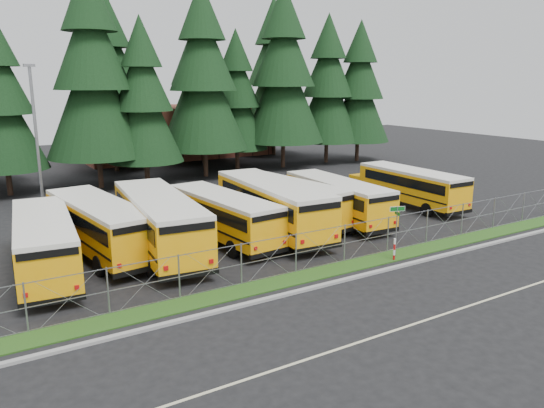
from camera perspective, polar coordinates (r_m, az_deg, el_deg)
The scene contains 28 objects.
ground at distance 29.09m, azimuth 8.03°, elevation -5.28°, with size 120.00×120.00×0.00m, color black.
curb at distance 26.90m, azimuth 12.25°, elevation -6.89°, with size 50.00×0.25×0.12m, color gray.
grass_verge at distance 27.87m, azimuth 10.26°, elevation -6.14°, with size 50.00×1.40×0.06m, color #1A4714.
road_lane_line at distance 23.91m, azimuth 20.47°, elevation -10.22°, with size 50.00×0.12×0.01m, color beige.
chainlink_fence at distance 28.06m, azimuth 9.39°, elevation -3.88°, with size 44.00×0.10×2.00m, color gray, non-canonical shape.
brick_building at distance 65.88m, azimuth -10.38°, elevation 7.70°, with size 22.00×10.00×6.00m, color brown.
bus_0 at distance 27.73m, azimuth -23.31°, elevation -4.05°, with size 2.61×11.07×2.90m, color #F49E07, non-canonical shape.
bus_1 at distance 29.81m, azimuth -18.30°, elevation -2.40°, with size 2.67×11.32×2.97m, color #F49E07, non-canonical shape.
bus_2 at distance 29.23m, azimuth -12.19°, elevation -2.07°, with size 2.89×12.25×3.21m, color #F49E07, non-canonical shape.
bus_3 at distance 30.86m, azimuth -5.61°, elevation -1.42°, with size 2.51×10.62×2.78m, color #F49E07, non-canonical shape.
bus_4 at distance 32.25m, azimuth -0.29°, elevation -0.33°, with size 2.88×12.22×3.20m, color #F49E07, non-canonical shape.
bus_5 at distance 34.40m, azimuth 1.54°, elevation 0.22°, with size 2.55×10.79×2.83m, color #F49E07, non-canonical shape.
bus_6 at distance 35.16m, azimuth 6.68°, elevation 0.40°, with size 2.52×10.70×2.80m, color #F49E07, non-canonical shape.
bus_east at distance 40.43m, azimuth 14.40°, elevation 1.73°, with size 2.49×10.54×2.76m, color #F49E07, non-canonical shape.
street_sign at distance 28.21m, azimuth 13.28°, elevation -1.79°, with size 0.80×0.53×2.81m.
striped_bollard at distance 28.23m, azimuth 13.02°, elevation -4.80°, with size 0.11×0.11×1.20m, color #B20C0C.
light_standard at distance 38.58m, azimuth -24.01°, elevation 6.66°, with size 0.70×0.35×10.14m.
conifer_2 at distance 47.17m, azimuth -27.20°, elevation 9.45°, with size 6.52×6.52×14.42m, color black, non-canonical shape.
conifer_3 at distance 47.50m, azimuth -18.67°, elevation 12.65°, with size 8.33×8.33×18.43m, color black, non-canonical shape.
conifer_4 at distance 47.48m, azimuth -13.68°, elevation 10.56°, with size 6.54×6.54×14.45m, color black, non-canonical shape.
conifer_5 at distance 51.05m, azimuth -7.41°, elevation 12.98°, with size 8.14×8.14×17.99m, color black, non-canonical shape.
conifer_6 at distance 55.32m, azimuth -3.85°, elevation 11.08°, with size 6.40×6.40×14.14m, color black, non-canonical shape.
conifer_7 at distance 56.04m, azimuth 1.24°, elevation 13.45°, with size 8.44×8.44×18.66m, color black, non-canonical shape.
conifer_8 at distance 59.81m, azimuth 6.00°, elevation 12.15°, with size 7.28×7.28×16.11m, color black, non-canonical shape.
conifer_9 at distance 61.42m, azimuth 9.35°, elevation 11.82°, with size 7.03×7.03×15.56m, color black, non-canonical shape.
conifer_11 at distance 55.91m, azimuth -16.90°, elevation 12.19°, with size 7.82×7.82×17.29m, color black, non-canonical shape.
conifer_12 at distance 59.23m, azimuth -7.58°, elevation 13.51°, with size 8.60×8.60×19.03m, color black, non-canonical shape.
conifer_13 at distance 65.61m, azimuth 0.20°, elevation 13.44°, with size 8.44×8.44×18.68m, color black, non-canonical shape.
Camera 1 is at (-17.72, -21.15, 9.22)m, focal length 35.00 mm.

